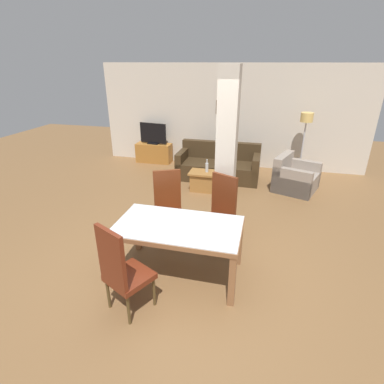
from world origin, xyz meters
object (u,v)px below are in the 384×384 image
dining_chair_far_right (220,210)px  coffee_table (207,181)px  sofa (218,167)px  bottle (207,167)px  dining_table (178,235)px  floor_lamp (306,124)px  dining_chair_near_left (122,269)px  tv_screen (153,134)px  dining_chair_far_left (169,205)px  armchair (295,178)px  tv_stand (154,153)px

dining_chair_far_right → coffee_table: bearing=-48.1°
sofa → bottle: (-0.13, -0.86, 0.26)m
dining_table → floor_lamp: bearing=66.9°
dining_chair_near_left → sofa: (0.33, 4.67, -0.31)m
dining_table → tv_screen: bearing=114.4°
dining_chair_far_right → dining_chair_far_left: bearing=26.4°
dining_chair_far_right → sofa: 3.03m
coffee_table → floor_lamp: bearing=35.8°
bottle → coffee_table: bearing=-54.8°
dining_chair_far_left → tv_screen: dining_chair_far_left is taller
dining_chair_far_right → coffee_table: dining_chair_far_right is taller
dining_chair_far_left → tv_screen: (-1.71, 3.83, 0.23)m
tv_screen → coffee_table: bearing=146.5°
sofa → bottle: sofa is taller
armchair → tv_stand: (-3.85, 1.18, -0.01)m
armchair → bottle: bearing=-54.8°
dining_table → tv_screen: size_ratio=2.06×
coffee_table → floor_lamp: (2.11, 1.53, 1.11)m
dining_chair_near_left → armchair: size_ratio=1.00×
coffee_table → floor_lamp: floor_lamp is taller
coffee_table → tv_screen: (-1.92, 1.72, 0.60)m
dining_chair_near_left → floor_lamp: (2.33, 5.31, 0.74)m
dining_table → bottle: (-0.21, 2.98, -0.06)m
sofa → dining_chair_far_left: bearing=83.7°
floor_lamp → dining_chair_far_right: bearing=-112.5°
sofa → armchair: 1.85m
armchair → floor_lamp: bearing=-170.4°
dining_chair_far_left → bottle: bearing=-121.3°
armchair → dining_chair_far_right: bearing=-6.4°
tv_screen → floor_lamp: 4.07m
dining_chair_far_right → tv_screen: (-2.54, 3.82, 0.23)m
coffee_table → tv_screen: size_ratio=0.99×
dining_chair_far_right → tv_screen: size_ratio=1.44×
dining_chair_near_left → sofa: bearing=112.8°
dining_chair_near_left → armchair: 4.84m
dining_chair_near_left → coffee_table: size_ratio=1.45×
dining_chair_far_right → bottle: size_ratio=3.94×
bottle → sofa: bearing=81.5°
dining_chair_near_left → tv_screen: dining_chair_near_left is taller
dining_chair_far_right → bottle: (-0.63, 2.11, -0.04)m
armchair → dining_chair_far_left: bearing=-18.9°
tv_stand → dining_chair_far_left: bearing=-65.9°
dining_chair_near_left → dining_chair_far_right: same height
sofa → coffee_table: (-0.12, -0.88, -0.06)m
dining_chair_far_right → tv_screen: dining_chair_far_right is taller
bottle → tv_screen: tv_screen is taller
dining_table → sofa: bearing=91.3°
tv_screen → floor_lamp: (4.04, -0.20, 0.50)m
dining_chair_near_left → bottle: 3.81m
coffee_table → tv_stand: (-1.92, 1.72, 0.04)m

